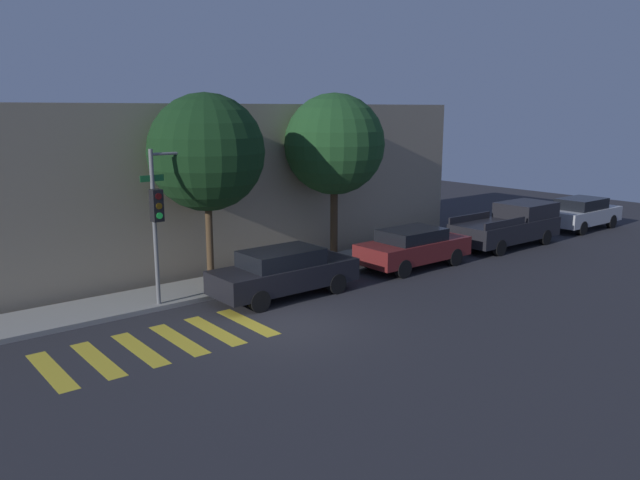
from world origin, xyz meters
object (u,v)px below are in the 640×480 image
traffic_light_pole (173,198)px  pickup_truck (510,225)px  sedan_far_end (582,213)px  tree_near_corner (206,153)px  sedan_middle (413,247)px  sedan_near_corner (284,272)px  tree_midblock (334,145)px

traffic_light_pole → pickup_truck: 14.94m
traffic_light_pole → pickup_truck: (14.70, -1.27, -2.33)m
pickup_truck → sedan_far_end: 5.83m
traffic_light_pole → tree_near_corner: tree_near_corner is taller
tree_near_corner → sedan_middle: bearing=-18.5°
sedan_middle → sedan_far_end: size_ratio=1.00×
sedan_middle → sedan_far_end: sedan_far_end is taller
sedan_middle → tree_near_corner: tree_near_corner is taller
sedan_near_corner → pickup_truck: (11.74, -0.00, 0.09)m
traffic_light_pole → sedan_far_end: size_ratio=1.04×
sedan_far_end → tree_midblock: size_ratio=0.71×
sedan_far_end → tree_near_corner: tree_near_corner is taller
pickup_truck → tree_midblock: size_ratio=0.84×
traffic_light_pole → tree_midblock: tree_midblock is taller
sedan_middle → pickup_truck: pickup_truck is taller
tree_midblock → traffic_light_pole: bearing=-171.1°
traffic_light_pole → sedan_far_end: bearing=-3.5°
sedan_near_corner → tree_near_corner: tree_near_corner is taller
pickup_truck → sedan_far_end: size_ratio=1.18×
pickup_truck → tree_midblock: tree_midblock is taller
traffic_light_pole → sedan_near_corner: traffic_light_pole is taller
tree_near_corner → tree_midblock: (5.22, 0.00, 0.06)m
sedan_near_corner → tree_near_corner: (-1.23, 2.35, 3.56)m
sedan_far_end → tree_near_corner: (-18.80, 2.35, 3.56)m
sedan_far_end → traffic_light_pole: bearing=176.5°
tree_near_corner → sedan_near_corner: bearing=-62.3°
traffic_light_pole → sedan_middle: size_ratio=1.04×
traffic_light_pole → tree_near_corner: bearing=32.2°
pickup_truck → tree_midblock: 8.84m
traffic_light_pole → tree_midblock: (6.94, 1.08, 1.20)m
pickup_truck → tree_near_corner: bearing=169.7°
traffic_light_pole → tree_near_corner: size_ratio=0.74×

